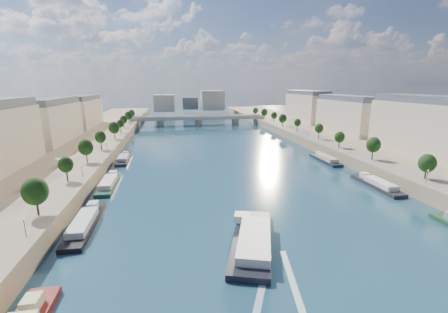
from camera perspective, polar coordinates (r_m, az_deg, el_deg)
name	(u,v)px	position (r m, az deg, el deg)	size (l,w,h in m)	color
ground	(225,162)	(136.16, 0.17, -1.04)	(700.00, 700.00, 0.00)	#0C2435
quay_left	(53,164)	(142.06, -29.76, -1.22)	(44.00, 520.00, 5.00)	#9E8460
quay_right	(368,151)	(164.11, 25.75, 1.03)	(44.00, 520.00, 5.00)	#9E8460
pave_left	(91,156)	(137.08, -23.98, 0.04)	(14.00, 520.00, 0.10)	gray
pave_right	(341,147)	(155.36, 21.34, 1.77)	(14.00, 520.00, 0.10)	gray
trees_left	(96,143)	(137.45, -23.20, 2.46)	(4.80, 268.80, 8.26)	#382B1E
trees_right	(327,132)	(161.92, 19.09, 4.36)	(4.80, 268.80, 8.26)	#382B1E
lamps_left	(96,155)	(125.95, -23.16, 0.27)	(0.36, 200.36, 4.28)	black
lamps_right	(327,139)	(156.84, 19.09, 3.08)	(0.36, 200.36, 4.28)	black
buildings_left	(27,127)	(155.45, -33.45, 4.72)	(16.00, 226.00, 23.20)	beige
buildings_right	(379,119)	(179.27, 27.40, 6.35)	(16.00, 226.00, 23.20)	beige
skyline	(194,102)	(350.69, -5.80, 10.35)	(79.00, 42.00, 22.00)	beige
bridge	(199,119)	(258.31, -4.84, 7.07)	(112.00, 12.00, 8.15)	#C1B79E
tour_barge	(252,240)	(68.77, 5.38, -15.54)	(16.44, 29.44, 3.84)	black
wake	(278,295)	(56.22, 10.26, -24.50)	(15.50, 25.75, 0.04)	silver
moored_barges_left	(97,203)	(95.37, -22.97, -8.18)	(5.00, 125.92, 3.60)	#611311
moored_barges_right	(420,205)	(102.95, 33.21, -7.79)	(5.00, 131.12, 3.60)	black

